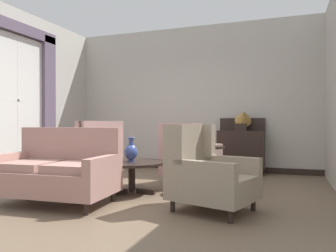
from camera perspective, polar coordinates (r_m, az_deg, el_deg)
name	(u,v)px	position (r m, az deg, el deg)	size (l,w,h in m)	color
ground	(134,196)	(4.71, -5.82, -11.90)	(7.97, 7.97, 0.00)	brown
wall_back	(191,98)	(7.29, 3.98, 4.78)	(5.58, 0.08, 3.12)	#BCB7AD
wall_left	(26,95)	(6.89, -23.35, 5.00)	(0.08, 3.98, 3.12)	#BCB7AD
baseboard_back	(190,167)	(7.28, 3.86, -7.04)	(5.42, 0.03, 0.12)	black
window_with_curtains	(19,92)	(6.63, -24.37, 5.44)	(0.12, 1.87, 2.65)	silver
coffee_table	(132,166)	(4.86, -6.26, -6.95)	(0.98, 0.98, 0.45)	black
porcelain_vase	(131,152)	(4.82, -6.39, -4.40)	(0.19, 0.19, 0.35)	#384C93
settee	(58,171)	(4.44, -18.47, -7.45)	(1.52, 0.93, 0.95)	tan
armchair_far_left	(206,174)	(3.90, 6.64, -8.20)	(1.06, 0.98, 1.00)	gray
armchair_back_corner	(93,155)	(6.01, -12.75, -4.96)	(1.06, 1.08, 1.05)	tan
armchair_beside_settee	(187,158)	(5.53, 3.36, -5.45)	(1.01, 1.04, 1.02)	tan
side_table	(209,165)	(4.88, 7.11, -6.67)	(0.45, 0.45, 0.68)	black
sideboard	(241,149)	(6.77, 12.48, -3.90)	(0.91, 0.39, 1.12)	black
gramophone	(243,118)	(6.66, 12.79, 1.29)	(0.40, 0.48, 0.50)	black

